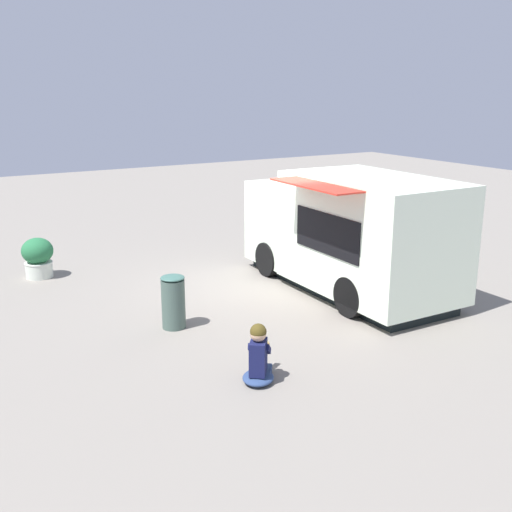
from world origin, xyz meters
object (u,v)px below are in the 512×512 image
Objects in this scene: planter_flowering_far at (397,225)px; trash_bin at (173,301)px; planter_flowering_near at (38,257)px; food_truck at (349,235)px; person_customer at (259,358)px.

trash_bin is at bearing 108.82° from planter_flowering_far.
planter_flowering_far reaches higher than planter_flowering_near.
food_truck is 5.26× the size of trash_bin.
planter_flowering_far is 7.93m from trash_bin.
planter_flowering_far is at bearing -71.18° from trash_bin.
planter_flowering_near is at bearing 79.67° from planter_flowering_far.
person_customer is 2.47m from trash_bin.
planter_flowering_near is (4.06, 5.23, -0.68)m from food_truck.
food_truck is at bearing 124.02° from planter_flowering_far.
person_customer is at bearing 125.09° from food_truck.
trash_bin reaches higher than person_customer.
food_truck is at bearing -88.42° from trash_bin.
food_truck is 5.63× the size of planter_flowering_near.
planter_flowering_near is 4.39m from trash_bin.
trash_bin is at bearing 91.58° from food_truck.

